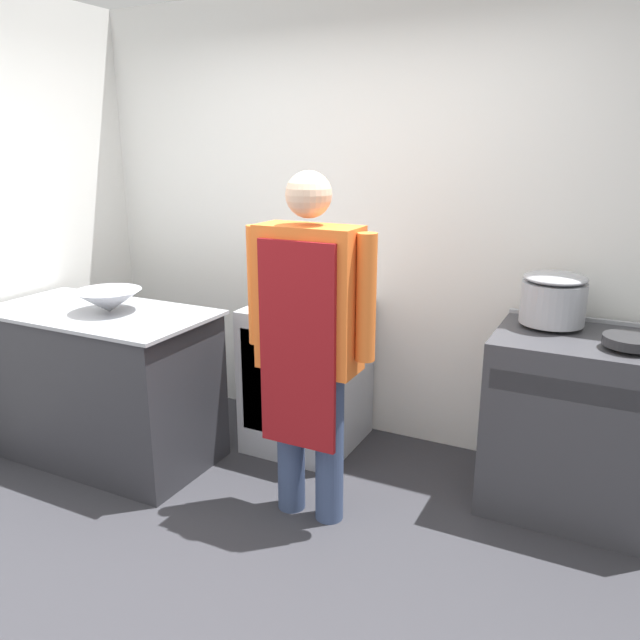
% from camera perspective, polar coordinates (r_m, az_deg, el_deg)
% --- Properties ---
extents(ground_plane, '(14.00, 14.00, 0.00)m').
position_cam_1_polar(ground_plane, '(3.01, -10.54, -21.74)').
color(ground_plane, '#2D2D33').
extents(wall_back, '(8.00, 0.05, 2.70)m').
position_cam_1_polar(wall_back, '(3.89, 3.68, 8.85)').
color(wall_back, white).
rests_on(wall_back, ground_plane).
extents(wall_left, '(0.05, 8.00, 2.70)m').
position_cam_1_polar(wall_left, '(4.47, -23.44, 8.52)').
color(wall_left, white).
rests_on(wall_left, ground_plane).
extents(prep_counter, '(1.32, 0.69, 0.90)m').
position_cam_1_polar(prep_counter, '(3.90, -19.03, -5.62)').
color(prep_counter, '#2D2D33').
rests_on(prep_counter, ground_plane).
extents(stove, '(0.87, 0.65, 0.94)m').
position_cam_1_polar(stove, '(3.44, 22.61, -8.80)').
color(stove, '#38383D').
rests_on(stove, ground_plane).
extents(fridge_unit, '(0.62, 0.65, 0.89)m').
position_cam_1_polar(fridge_unit, '(3.85, -1.20, -5.08)').
color(fridge_unit, silver).
rests_on(fridge_unit, ground_plane).
extents(person_cook, '(0.66, 0.24, 1.71)m').
position_cam_1_polar(person_cook, '(2.93, -1.06, -0.95)').
color(person_cook, '#38476B').
rests_on(person_cook, ground_plane).
extents(mixing_bowl, '(0.37, 0.37, 0.12)m').
position_cam_1_polar(mixing_bowl, '(3.71, -18.76, 1.66)').
color(mixing_bowl, '#9EA0A8').
rests_on(mixing_bowl, prep_counter).
extents(stock_pot, '(0.32, 0.32, 0.26)m').
position_cam_1_polar(stock_pot, '(3.37, 20.57, 1.91)').
color(stock_pot, '#9EA0A8').
rests_on(stock_pot, stove).
extents(saute_pan, '(0.24, 0.24, 0.04)m').
position_cam_1_polar(saute_pan, '(3.16, 26.53, -1.73)').
color(saute_pan, '#262628').
rests_on(saute_pan, stove).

